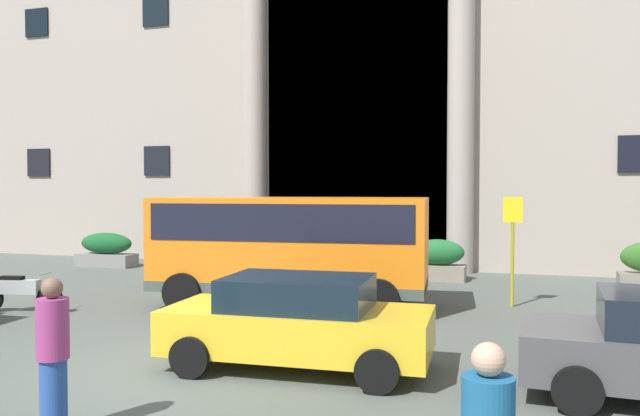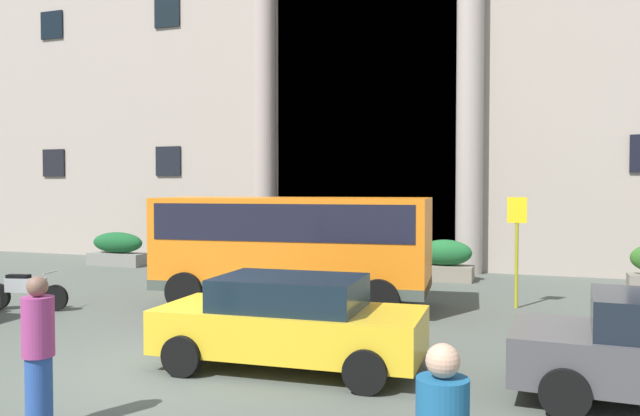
{
  "view_description": "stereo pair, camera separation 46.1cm",
  "coord_description": "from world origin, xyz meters",
  "px_view_note": "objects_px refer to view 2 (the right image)",
  "views": [
    {
      "loc": [
        5.06,
        -8.4,
        2.83
      ],
      "look_at": [
        1.02,
        4.22,
        2.39
      ],
      "focal_mm": 35.28,
      "sensor_mm": 36.0,
      "label": 1
    },
    {
      "loc": [
        5.49,
        -8.25,
        2.83
      ],
      "look_at": [
        1.02,
        4.22,
        2.39
      ],
      "focal_mm": 35.28,
      "sensor_mm": 36.0,
      "label": 2
    }
  ],
  "objects_px": {
    "scooter_by_planter": "(319,308)",
    "pedestrian_woman_dark_dress": "(38,354)",
    "hedge_planter_far_west": "(312,253)",
    "motorcycle_far_end": "(24,290)",
    "parked_coupe_end": "(290,321)",
    "orange_minibus": "(294,241)",
    "hedge_planter_east": "(445,261)",
    "bus_stop_sign": "(517,240)",
    "hedge_planter_entrance_left": "(118,249)"
  },
  "relations": [
    {
      "from": "hedge_planter_east",
      "to": "motorcycle_far_end",
      "type": "relative_size",
      "value": 0.83
    },
    {
      "from": "pedestrian_woman_dark_dress",
      "to": "hedge_planter_far_west",
      "type": "bearing_deg",
      "value": -130.22
    },
    {
      "from": "orange_minibus",
      "to": "hedge_planter_far_west",
      "type": "bearing_deg",
      "value": 99.32
    },
    {
      "from": "orange_minibus",
      "to": "pedestrian_woman_dark_dress",
      "type": "distance_m",
      "value": 8.14
    },
    {
      "from": "motorcycle_far_end",
      "to": "pedestrian_woman_dark_dress",
      "type": "height_order",
      "value": "pedestrian_woman_dark_dress"
    },
    {
      "from": "bus_stop_sign",
      "to": "hedge_planter_far_west",
      "type": "distance_m",
      "value": 7.01
    },
    {
      "from": "hedge_planter_entrance_left",
      "to": "parked_coupe_end",
      "type": "distance_m",
      "value": 14.56
    },
    {
      "from": "hedge_planter_far_west",
      "to": "motorcycle_far_end",
      "type": "xyz_separation_m",
      "value": [
        -4.4,
        -7.16,
        -0.31
      ]
    },
    {
      "from": "hedge_planter_entrance_left",
      "to": "pedestrian_woman_dark_dress",
      "type": "relative_size",
      "value": 1.18
    },
    {
      "from": "hedge_planter_east",
      "to": "motorcycle_far_end",
      "type": "bearing_deg",
      "value": -136.88
    },
    {
      "from": "hedge_planter_entrance_left",
      "to": "pedestrian_woman_dark_dress",
      "type": "distance_m",
      "value": 15.98
    },
    {
      "from": "hedge_planter_entrance_left",
      "to": "scooter_by_planter",
      "type": "bearing_deg",
      "value": -35.12
    },
    {
      "from": "hedge_planter_east",
      "to": "hedge_planter_entrance_left",
      "type": "xyz_separation_m",
      "value": [
        -11.68,
        -0.31,
        -0.02
      ]
    },
    {
      "from": "hedge_planter_entrance_left",
      "to": "pedestrian_woman_dark_dress",
      "type": "xyz_separation_m",
      "value": [
        9.05,
        -13.16,
        0.34
      ]
    },
    {
      "from": "bus_stop_sign",
      "to": "orange_minibus",
      "type": "bearing_deg",
      "value": -162.76
    },
    {
      "from": "bus_stop_sign",
      "to": "hedge_planter_far_west",
      "type": "xyz_separation_m",
      "value": [
        -6.25,
        3.07,
        -0.84
      ]
    },
    {
      "from": "hedge_planter_east",
      "to": "pedestrian_woman_dark_dress",
      "type": "relative_size",
      "value": 0.91
    },
    {
      "from": "parked_coupe_end",
      "to": "motorcycle_far_end",
      "type": "bearing_deg",
      "value": 160.62
    },
    {
      "from": "hedge_planter_far_west",
      "to": "scooter_by_planter",
      "type": "relative_size",
      "value": 1.06
    },
    {
      "from": "motorcycle_far_end",
      "to": "hedge_planter_entrance_left",
      "type": "bearing_deg",
      "value": 100.67
    },
    {
      "from": "hedge_planter_entrance_left",
      "to": "pedestrian_woman_dark_dress",
      "type": "height_order",
      "value": "pedestrian_woman_dark_dress"
    },
    {
      "from": "hedge_planter_far_west",
      "to": "scooter_by_planter",
      "type": "bearing_deg",
      "value": -68.52
    },
    {
      "from": "bus_stop_sign",
      "to": "pedestrian_woman_dark_dress",
      "type": "relative_size",
      "value": 1.43
    },
    {
      "from": "bus_stop_sign",
      "to": "pedestrian_woman_dark_dress",
      "type": "height_order",
      "value": "bus_stop_sign"
    },
    {
      "from": "scooter_by_planter",
      "to": "hedge_planter_east",
      "type": "bearing_deg",
      "value": 73.92
    },
    {
      "from": "hedge_planter_entrance_left",
      "to": "bus_stop_sign",
      "type": "bearing_deg",
      "value": -14.14
    },
    {
      "from": "bus_stop_sign",
      "to": "hedge_planter_east",
      "type": "distance_m",
      "value": 4.52
    },
    {
      "from": "hedge_planter_far_west",
      "to": "parked_coupe_end",
      "type": "distance_m",
      "value": 9.87
    },
    {
      "from": "bus_stop_sign",
      "to": "motorcycle_far_end",
      "type": "xyz_separation_m",
      "value": [
        -10.64,
        -4.08,
        -1.15
      ]
    },
    {
      "from": "hedge_planter_east",
      "to": "motorcycle_far_end",
      "type": "distance_m",
      "value": 11.55
    },
    {
      "from": "hedge_planter_entrance_left",
      "to": "scooter_by_planter",
      "type": "relative_size",
      "value": 1.1
    },
    {
      "from": "scooter_by_planter",
      "to": "hedge_planter_far_west",
      "type": "bearing_deg",
      "value": 105.4
    },
    {
      "from": "parked_coupe_end",
      "to": "pedestrian_woman_dark_dress",
      "type": "distance_m",
      "value": 3.79
    },
    {
      "from": "orange_minibus",
      "to": "hedge_planter_east",
      "type": "relative_size",
      "value": 3.96
    },
    {
      "from": "hedge_planter_east",
      "to": "pedestrian_woman_dark_dress",
      "type": "bearing_deg",
      "value": -101.06
    },
    {
      "from": "orange_minibus",
      "to": "hedge_planter_east",
      "type": "distance_m",
      "value": 6.11
    },
    {
      "from": "motorcycle_far_end",
      "to": "bus_stop_sign",
      "type": "bearing_deg",
      "value": 8.42
    },
    {
      "from": "hedge_planter_east",
      "to": "scooter_by_planter",
      "type": "distance_m",
      "value": 7.7
    },
    {
      "from": "scooter_by_planter",
      "to": "pedestrian_woman_dark_dress",
      "type": "height_order",
      "value": "pedestrian_woman_dark_dress"
    },
    {
      "from": "parked_coupe_end",
      "to": "scooter_by_planter",
      "type": "distance_m",
      "value": 2.57
    },
    {
      "from": "bus_stop_sign",
      "to": "parked_coupe_end",
      "type": "relative_size",
      "value": 0.62
    },
    {
      "from": "orange_minibus",
      "to": "scooter_by_planter",
      "type": "xyz_separation_m",
      "value": [
        1.44,
        -2.23,
        -1.1
      ]
    },
    {
      "from": "motorcycle_far_end",
      "to": "pedestrian_woman_dark_dress",
      "type": "bearing_deg",
      "value": -56.48
    },
    {
      "from": "hedge_planter_far_west",
      "to": "scooter_by_planter",
      "type": "distance_m",
      "value": 7.37
    },
    {
      "from": "scooter_by_planter",
      "to": "pedestrian_woman_dark_dress",
      "type": "distance_m",
      "value": 6.05
    },
    {
      "from": "hedge_planter_far_west",
      "to": "parked_coupe_end",
      "type": "height_order",
      "value": "hedge_planter_far_west"
    },
    {
      "from": "orange_minibus",
      "to": "motorcycle_far_end",
      "type": "bearing_deg",
      "value": -161.8
    },
    {
      "from": "hedge_planter_entrance_left",
      "to": "hedge_planter_far_west",
      "type": "bearing_deg",
      "value": -3.19
    },
    {
      "from": "orange_minibus",
      "to": "parked_coupe_end",
      "type": "relative_size",
      "value": 1.56
    },
    {
      "from": "hedge_planter_east",
      "to": "parked_coupe_end",
      "type": "relative_size",
      "value": 0.39
    }
  ]
}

